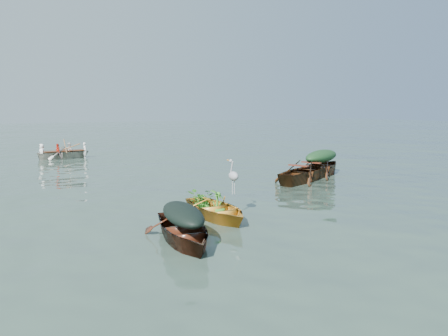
# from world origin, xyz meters

# --- Properties ---
(ground) EXTENTS (140.00, 140.00, 0.00)m
(ground) POSITION_xyz_m (0.00, 0.00, 0.00)
(ground) COLOR #33473C
(ground) RESTS_ON ground
(yellow_dinghy) EXTENTS (1.60, 3.29, 0.86)m
(yellow_dinghy) POSITION_xyz_m (-1.95, -2.29, 0.00)
(yellow_dinghy) COLOR orange
(yellow_dinghy) RESTS_ON ground
(dark_covered_boat) EXTENTS (1.65, 3.67, 0.88)m
(dark_covered_boat) POSITION_xyz_m (-3.40, -3.77, 0.00)
(dark_covered_boat) COLOR #461A10
(dark_covered_boat) RESTS_ON ground
(green_tarp_boat) EXTENTS (4.80, 3.55, 1.11)m
(green_tarp_boat) POSITION_xyz_m (4.86, 2.09, 0.00)
(green_tarp_boat) COLOR #482110
(green_tarp_boat) RESTS_ON ground
(open_wooden_boat) EXTENTS (4.68, 3.39, 1.07)m
(open_wooden_boat) POSITION_xyz_m (3.47, 1.32, 0.00)
(open_wooden_boat) COLOR #502914
(open_wooden_boat) RESTS_ON ground
(rowed_boat) EXTENTS (3.92, 1.58, 0.88)m
(rowed_boat) POSITION_xyz_m (-4.00, 13.09, 0.00)
(rowed_boat) COLOR beige
(rowed_boat) RESTS_ON ground
(dark_tarp_cover) EXTENTS (0.91, 2.02, 0.40)m
(dark_tarp_cover) POSITION_xyz_m (-3.40, -3.77, 0.64)
(dark_tarp_cover) COLOR black
(dark_tarp_cover) RESTS_ON dark_covered_boat
(green_tarp_cover) EXTENTS (2.64, 1.95, 0.52)m
(green_tarp_cover) POSITION_xyz_m (4.86, 2.09, 0.82)
(green_tarp_cover) COLOR #1A401D
(green_tarp_cover) RESTS_ON green_tarp_boat
(thwart_benches) EXTENTS (2.41, 1.82, 0.04)m
(thwart_benches) POSITION_xyz_m (3.47, 1.32, 0.56)
(thwart_benches) COLOR #4E1E12
(thwart_benches) RESTS_ON open_wooden_boat
(heron) EXTENTS (0.31, 0.42, 0.92)m
(heron) POSITION_xyz_m (-1.41, -2.21, 0.89)
(heron) COLOR #999BA2
(heron) RESTS_ON yellow_dinghy
(dinghy_weeds) EXTENTS (0.76, 0.95, 0.60)m
(dinghy_weeds) POSITION_xyz_m (-1.96, -1.74, 0.73)
(dinghy_weeds) COLOR #1A6219
(dinghy_weeds) RESTS_ON yellow_dinghy
(rowers) EXTENTS (2.77, 1.33, 0.76)m
(rowers) POSITION_xyz_m (-4.00, 13.09, 0.82)
(rowers) COLOR silver
(rowers) RESTS_ON rowed_boat
(oars) EXTENTS (0.90, 2.65, 0.06)m
(oars) POSITION_xyz_m (-4.00, 13.09, 0.47)
(oars) COLOR brown
(oars) RESTS_ON rowed_boat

